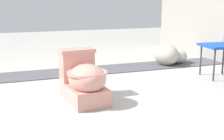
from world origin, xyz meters
TOP-DOWN VIEW (x-y plane):
  - ground_plane at (0.00, 0.00)m, footprint 14.00×14.00m
  - gravel_strip at (-1.17, 0.50)m, footprint 0.56×8.00m
  - toilet at (0.11, 0.20)m, footprint 0.66×0.42m
  - boulder_near at (-1.21, 2.08)m, footprint 0.40×0.40m
  - boulder_far at (-1.15, 1.86)m, footprint 0.49×0.40m

SIDE VIEW (x-z plane):
  - ground_plane at x=0.00m, z-range 0.00..0.00m
  - gravel_strip at x=-1.17m, z-range 0.00..0.01m
  - boulder_near at x=-1.21m, z-range 0.00..0.24m
  - boulder_far at x=-1.15m, z-range 0.00..0.33m
  - toilet at x=0.11m, z-range -0.04..0.48m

